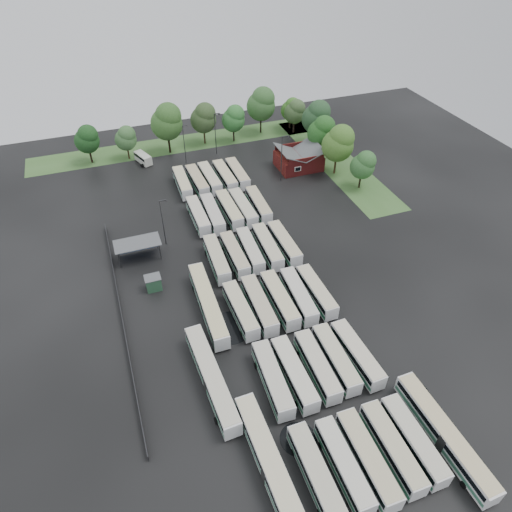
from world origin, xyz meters
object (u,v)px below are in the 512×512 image
object	(u,v)px
artic_bus_east	(444,435)
brick_building	(299,160)
minibus	(143,158)
artic_bus_west_a	(270,464)

from	to	relation	value
artic_bus_east	brick_building	bearing A→B (deg)	79.14
brick_building	minibus	xyz separation A→B (m)	(-34.64, 14.95, -0.55)
artic_bus_west_a	artic_bus_east	size ratio (longest dim) A/B	1.05
artic_bus_east	minibus	bearing A→B (deg)	103.86
brick_building	artic_bus_east	world-z (taller)	brick_building
artic_bus_east	minibus	size ratio (longest dim) A/B	2.91
artic_bus_east	artic_bus_west_a	bearing A→B (deg)	168.53
brick_building	artic_bus_west_a	distance (m)	73.64
artic_bus_west_a	minibus	size ratio (longest dim) A/B	3.05
artic_bus_west_a	minibus	xyz separation A→B (m)	(-1.63, 80.77, -0.49)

